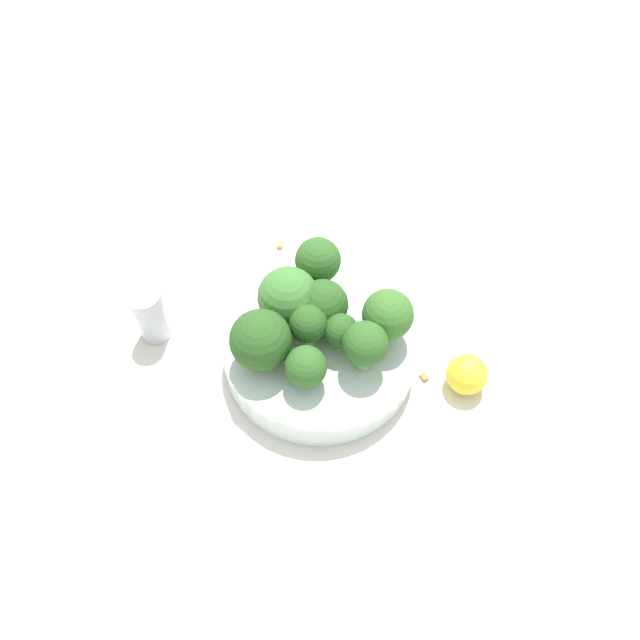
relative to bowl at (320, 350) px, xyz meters
The scene contains 15 objects.
ground_plane 0.02m from the bowl, ahead, with size 3.00×3.00×0.00m, color silver.
bowl is the anchor object (origin of this frame).
broccoli_floret_0 0.05m from the bowl, ahead, with size 0.05×0.05×0.05m.
broccoli_floret_1 0.09m from the bowl, ahead, with size 0.05×0.05×0.06m.
broccoli_floret_2 0.07m from the bowl, 118.88° to the right, with size 0.04×0.04×0.06m.
broccoli_floret_3 0.05m from the bowl, 121.03° to the left, with size 0.04×0.04×0.05m.
broccoli_floret_4 0.05m from the bowl, 107.63° to the right, with size 0.03×0.03×0.04m.
broccoli_floret_5 0.06m from the bowl, 54.90° to the left, with size 0.06×0.06×0.06m.
broccoli_floret_6 0.08m from the bowl, 80.61° to the right, with size 0.05×0.05×0.06m.
broccoli_floret_7 0.08m from the bowl, 121.31° to the left, with size 0.06×0.06×0.06m.
broccoli_floret_8 0.07m from the bowl, behind, with size 0.04×0.04×0.05m.
pepper_shaker 0.18m from the bowl, 85.93° to the left, with size 0.03×0.03×0.06m.
lemon_wedge 0.15m from the bowl, 94.74° to the right, with size 0.04×0.04×0.04m, color yellow.
almond_crumb_0 0.16m from the bowl, 23.47° to the left, with size 0.01×0.01×0.01m, color #AD7F4C.
almond_crumb_1 0.11m from the bowl, 94.98° to the right, with size 0.01×0.01×0.01m, color olive.
Camera 1 is at (-0.33, -0.04, 0.54)m, focal length 35.00 mm.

